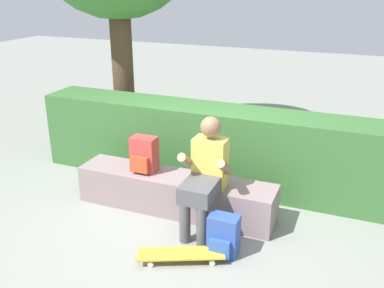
{
  "coord_description": "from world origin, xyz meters",
  "views": [
    {
      "loc": [
        1.77,
        -3.6,
        2.45
      ],
      "look_at": [
        0.23,
        0.21,
        0.85
      ],
      "focal_mm": 40.12,
      "sensor_mm": 36.0,
      "label": 1
    }
  ],
  "objects_px": {
    "bench_main": "(175,193)",
    "person_skater": "(205,173)",
    "skateboard_near_person": "(181,254)",
    "backpack_on_bench": "(144,155)",
    "backpack_on_ground": "(223,236)"
  },
  "relations": [
    {
      "from": "bench_main",
      "to": "person_skater",
      "type": "height_order",
      "value": "person_skater"
    },
    {
      "from": "skateboard_near_person",
      "to": "backpack_on_bench",
      "type": "xyz_separation_m",
      "value": [
        -0.8,
        0.83,
        0.54
      ]
    },
    {
      "from": "bench_main",
      "to": "backpack_on_ground",
      "type": "distance_m",
      "value": 0.95
    },
    {
      "from": "person_skater",
      "to": "backpack_on_bench",
      "type": "distance_m",
      "value": 0.82
    },
    {
      "from": "bench_main",
      "to": "backpack_on_ground",
      "type": "relative_size",
      "value": 5.59
    },
    {
      "from": "backpack_on_bench",
      "to": "person_skater",
      "type": "bearing_deg",
      "value": -14.13
    },
    {
      "from": "bench_main",
      "to": "person_skater",
      "type": "relative_size",
      "value": 1.91
    },
    {
      "from": "person_skater",
      "to": "skateboard_near_person",
      "type": "height_order",
      "value": "person_skater"
    },
    {
      "from": "skateboard_near_person",
      "to": "backpack_on_ground",
      "type": "height_order",
      "value": "backpack_on_ground"
    },
    {
      "from": "backpack_on_bench",
      "to": "backpack_on_ground",
      "type": "xyz_separation_m",
      "value": [
        1.12,
        -0.57,
        -0.42
      ]
    },
    {
      "from": "person_skater",
      "to": "skateboard_near_person",
      "type": "relative_size",
      "value": 1.44
    },
    {
      "from": "bench_main",
      "to": "person_skater",
      "type": "bearing_deg",
      "value": -25.98
    },
    {
      "from": "skateboard_near_person",
      "to": "backpack_on_bench",
      "type": "relative_size",
      "value": 2.03
    },
    {
      "from": "skateboard_near_person",
      "to": "backpack_on_ground",
      "type": "xyz_separation_m",
      "value": [
        0.32,
        0.25,
        0.12
      ]
    },
    {
      "from": "bench_main",
      "to": "backpack_on_bench",
      "type": "distance_m",
      "value": 0.55
    }
  ]
}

